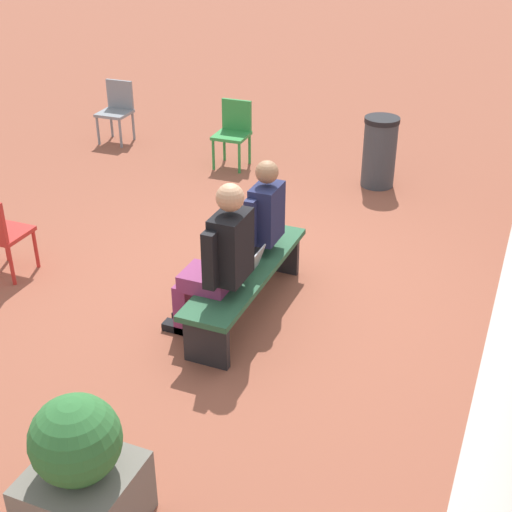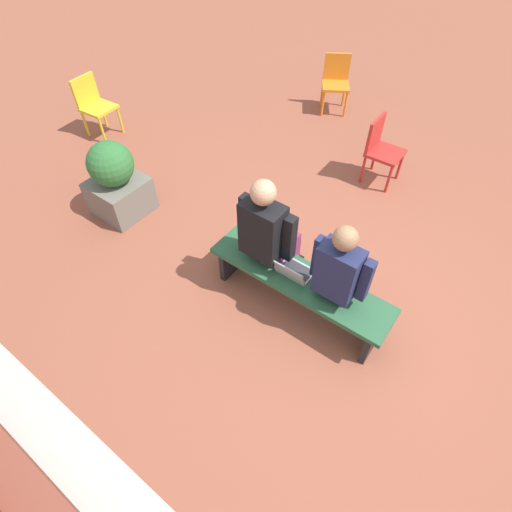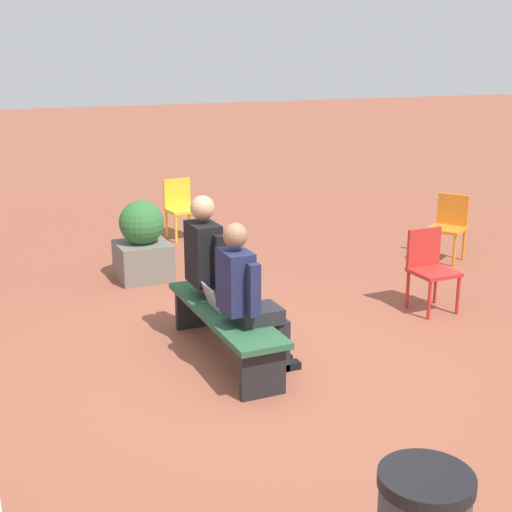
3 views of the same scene
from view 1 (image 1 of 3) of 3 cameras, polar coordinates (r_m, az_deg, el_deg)
ground_plane at (r=6.59m, az=0.05°, el=-2.87°), size 60.00×60.00×0.00m
concrete_strip at (r=5.94m, az=19.41°, el=-8.69°), size 5.54×0.40×0.01m
bench at (r=6.11m, az=-0.74°, el=-1.73°), size 1.80×0.44×0.45m
person_student at (r=6.26m, az=-0.02°, el=2.63°), size 0.52×0.65×1.30m
person_adult at (r=5.64m, az=-3.01°, el=-0.16°), size 0.57×0.71×1.38m
laptop at (r=5.99m, az=-0.88°, el=-0.83°), size 0.32×0.29×0.21m
plastic_chair_by_pillar at (r=10.41m, az=-11.07°, el=11.58°), size 0.43×0.43×0.84m
plastic_chair_mid_courtyard at (r=9.33m, az=-1.80°, el=10.10°), size 0.43×0.43×0.84m
planter at (r=4.33m, az=-13.85°, el=-16.45°), size 0.60×0.60×0.94m
litter_bin at (r=8.81m, az=9.85°, el=8.21°), size 0.42×0.42×0.86m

